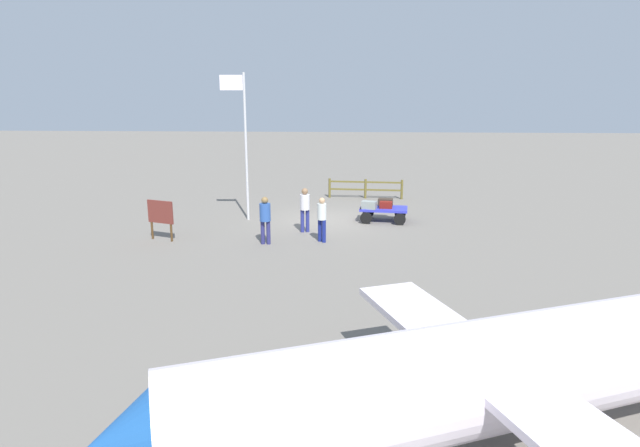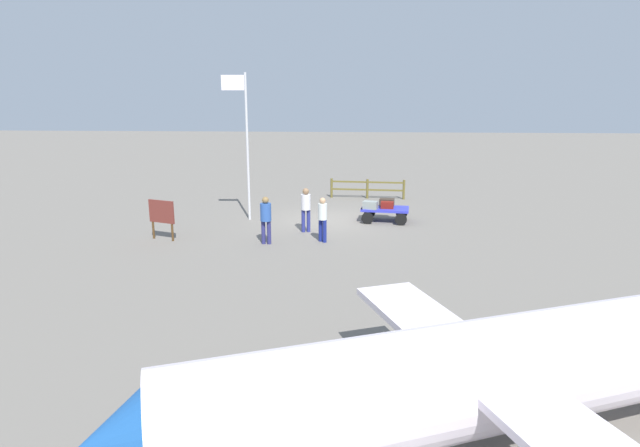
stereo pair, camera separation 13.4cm
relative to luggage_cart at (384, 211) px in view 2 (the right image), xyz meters
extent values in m
plane|color=slate|center=(2.32, -0.06, -0.43)|extent=(120.00, 120.00, 0.00)
cube|color=#3237C5|center=(-0.02, 0.00, 0.09)|extent=(2.03, 1.32, 0.10)
cube|color=#3237C5|center=(0.88, -0.09, 0.09)|extent=(0.19, 1.07, 0.10)
cylinder|color=black|center=(0.71, 0.51, -0.19)|extent=(0.48, 0.17, 0.47)
cylinder|color=black|center=(0.59, -0.65, -0.19)|extent=(0.48, 0.17, 0.47)
cylinder|color=black|center=(-0.63, 0.65, -0.19)|extent=(0.48, 0.17, 0.47)
cylinder|color=black|center=(-0.75, -0.51, -0.19)|extent=(0.48, 0.17, 0.47)
cube|color=maroon|center=(-0.10, 0.12, 0.28)|extent=(0.54, 0.38, 0.27)
cube|color=gray|center=(0.59, 0.29, 0.30)|extent=(0.66, 0.50, 0.32)
cube|color=#3A2E24|center=(-0.11, -0.40, 0.29)|extent=(0.65, 0.46, 0.30)
cylinder|color=navy|center=(2.25, 3.41, -0.03)|extent=(0.14, 0.14, 0.81)
cylinder|color=navy|center=(2.40, 3.28, -0.03)|extent=(0.14, 0.14, 0.81)
cylinder|color=silver|center=(2.32, 3.35, 0.66)|extent=(0.44, 0.44, 0.57)
sphere|color=tan|center=(2.32, 3.35, 1.05)|extent=(0.21, 0.21, 0.21)
cylinder|color=navy|center=(4.16, 3.77, -0.02)|extent=(0.14, 0.14, 0.83)
cylinder|color=navy|center=(4.36, 3.76, -0.02)|extent=(0.14, 0.14, 0.83)
cylinder|color=#2D54A3|center=(4.26, 3.77, 0.70)|extent=(0.39, 0.39, 0.61)
sphere|color=olive|center=(4.26, 3.77, 1.13)|extent=(0.23, 0.23, 0.23)
cylinder|color=navy|center=(2.95, 1.97, 0.00)|extent=(0.14, 0.14, 0.87)
cylinder|color=navy|center=(3.15, 2.02, 0.00)|extent=(0.14, 0.14, 0.87)
cylinder|color=silver|center=(3.05, 2.00, 0.72)|extent=(0.44, 0.44, 0.58)
sphere|color=#8C6849|center=(3.05, 2.00, 1.14)|extent=(0.24, 0.24, 0.24)
cylinder|color=white|center=(-0.60, 14.38, 0.78)|extent=(8.62, 4.70, 1.54)
cone|color=#1E56A1|center=(3.70, 16.13, 0.78)|extent=(1.36, 1.63, 1.39)
cube|color=white|center=(-0.60, 14.38, 0.94)|extent=(3.39, 6.23, 0.12)
cylinder|color=black|center=(-1.06, 13.20, -0.21)|extent=(0.45, 0.26, 0.44)
cylinder|color=silver|center=(5.62, 0.08, 2.54)|extent=(0.10, 0.10, 5.95)
cube|color=white|center=(6.13, 0.08, 5.12)|extent=(0.92, 0.08, 0.59)
cylinder|color=#4C3319|center=(7.65, 3.64, -0.12)|extent=(0.08, 0.08, 0.63)
cylinder|color=#4C3319|center=(8.46, 3.35, -0.12)|extent=(0.08, 0.08, 0.63)
cube|color=maroon|center=(8.05, 3.49, 0.60)|extent=(1.03, 0.42, 0.81)
cylinder|color=brown|center=(-1.20, -4.93, 0.06)|extent=(0.12, 0.12, 0.98)
cylinder|color=brown|center=(0.63, -5.05, 0.06)|extent=(0.12, 0.12, 0.98)
cylinder|color=brown|center=(2.46, -5.17, 0.06)|extent=(0.12, 0.12, 0.98)
cube|color=brown|center=(0.63, -5.05, 0.40)|extent=(3.66, 0.32, 0.08)
cube|color=brown|center=(0.63, -5.05, 0.01)|extent=(3.66, 0.32, 0.08)
camera|label=1|loc=(1.23, 20.92, 4.47)|focal=28.97mm
camera|label=2|loc=(1.10, 20.91, 4.47)|focal=28.97mm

